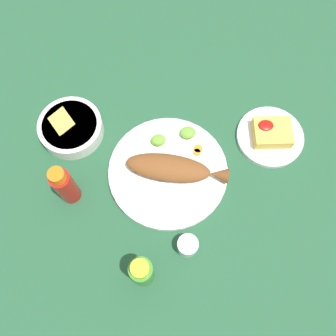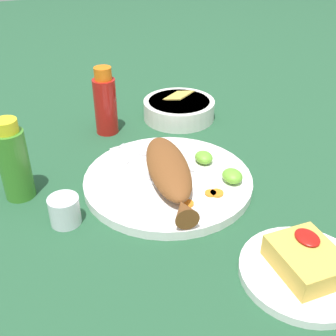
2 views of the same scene
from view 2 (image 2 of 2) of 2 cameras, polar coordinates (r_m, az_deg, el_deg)
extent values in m
plane|color=#235133|center=(0.82, 0.00, -2.25)|extent=(4.00, 4.00, 0.00)
cylinder|color=white|center=(0.81, 0.00, -1.73)|extent=(0.32, 0.32, 0.02)
ellipsoid|color=brown|center=(0.80, 0.00, 0.15)|extent=(0.24, 0.12, 0.04)
cone|color=brown|center=(0.69, 2.18, -5.74)|extent=(0.06, 0.05, 0.04)
cube|color=silver|center=(0.81, -2.97, -0.90)|extent=(0.11, 0.04, 0.00)
cube|color=silver|center=(0.88, -6.32, 1.76)|extent=(0.07, 0.04, 0.00)
cube|color=silver|center=(0.85, 0.30, 0.73)|extent=(0.10, 0.07, 0.00)
cube|color=silver|center=(0.90, -4.67, 2.44)|extent=(0.07, 0.06, 0.00)
cylinder|color=orange|center=(0.74, 2.83, -4.81)|extent=(0.02, 0.02, 0.00)
cylinder|color=orange|center=(0.77, 6.63, -3.41)|extent=(0.02, 0.02, 0.00)
cylinder|color=orange|center=(0.76, 5.79, -3.42)|extent=(0.02, 0.02, 0.00)
ellipsoid|color=#6BB233|center=(0.80, 8.70, -1.08)|extent=(0.04, 0.04, 0.02)
ellipsoid|color=#6BB233|center=(0.85, 4.87, 1.44)|extent=(0.04, 0.03, 0.02)
cylinder|color=#B21914|center=(0.99, -8.45, 8.24)|extent=(0.05, 0.05, 0.13)
cylinder|color=orange|center=(0.96, -8.83, 12.54)|extent=(0.04, 0.04, 0.03)
cylinder|color=#3D8428|center=(0.80, -20.07, 0.38)|extent=(0.05, 0.05, 0.13)
cylinder|color=yellow|center=(0.77, -21.14, 5.31)|extent=(0.04, 0.04, 0.02)
cylinder|color=silver|center=(0.73, -13.83, -5.61)|extent=(0.05, 0.05, 0.05)
cylinder|color=white|center=(0.74, -13.70, -6.45)|extent=(0.04, 0.04, 0.02)
cylinder|color=white|center=(0.66, 17.87, -13.29)|extent=(0.19, 0.19, 0.01)
cube|color=gold|center=(0.65, 18.24, -11.72)|extent=(0.10, 0.08, 0.04)
ellipsoid|color=#AD140F|center=(0.65, 18.36, -8.91)|extent=(0.04, 0.03, 0.01)
cylinder|color=white|center=(1.07, 1.49, 7.94)|extent=(0.18, 0.18, 0.05)
cylinder|color=olive|center=(1.06, 1.51, 8.69)|extent=(0.15, 0.15, 0.02)
cube|color=gold|center=(1.08, 0.87, 9.80)|extent=(0.10, 0.10, 0.02)
camera|label=1|loc=(0.82, -59.42, 60.94)|focal=40.00mm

